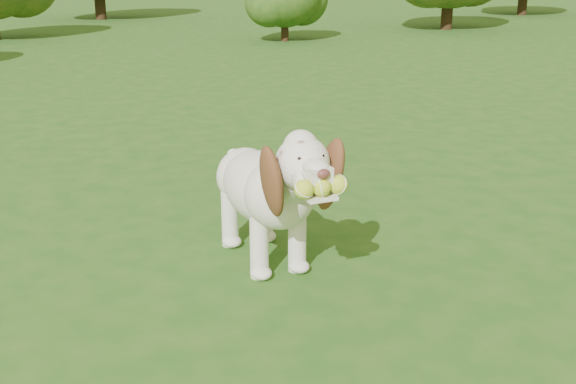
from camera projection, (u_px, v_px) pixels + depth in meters
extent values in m
plane|color=#1E4C15|center=(303.00, 222.00, 3.96)|extent=(80.00, 80.00, 0.00)
ellipsoid|color=white|center=(261.00, 187.00, 3.40)|extent=(0.38, 0.65, 0.33)
ellipsoid|color=white|center=(280.00, 194.00, 3.18)|extent=(0.35, 0.35, 0.32)
ellipsoid|color=white|center=(245.00, 176.00, 3.59)|extent=(0.32, 0.32, 0.29)
cylinder|color=white|center=(291.00, 183.00, 3.05)|extent=(0.19, 0.27, 0.25)
sphere|color=white|center=(302.00, 163.00, 2.91)|extent=(0.25, 0.25, 0.22)
sphere|color=white|center=(301.00, 148.00, 2.90)|extent=(0.16, 0.16, 0.15)
cube|color=white|center=(316.00, 173.00, 2.80)|extent=(0.11, 0.14, 0.06)
ellipsoid|color=#592D28|center=(324.00, 174.00, 2.73)|extent=(0.06, 0.04, 0.04)
cube|color=white|center=(317.00, 195.00, 2.81)|extent=(0.14, 0.15, 0.01)
ellipsoid|color=brown|center=(272.00, 182.00, 2.89)|extent=(0.14, 0.22, 0.35)
ellipsoid|color=brown|center=(330.00, 174.00, 2.98)|extent=(0.14, 0.21, 0.35)
cylinder|color=white|center=(237.00, 163.00, 3.69)|extent=(0.07, 0.16, 0.12)
cylinder|color=white|center=(259.00, 248.00, 3.24)|extent=(0.09, 0.09, 0.28)
cylinder|color=white|center=(297.00, 242.00, 3.31)|extent=(0.09, 0.09, 0.28)
cylinder|color=white|center=(230.00, 219.00, 3.60)|extent=(0.09, 0.09, 0.28)
cylinder|color=white|center=(265.00, 214.00, 3.67)|extent=(0.09, 0.09, 0.28)
sphere|color=yellow|center=(304.00, 189.00, 2.74)|extent=(0.08, 0.08, 0.08)
sphere|color=yellow|center=(321.00, 187.00, 2.77)|extent=(0.08, 0.08, 0.08)
sphere|color=yellow|center=(338.00, 185.00, 2.79)|extent=(0.08, 0.08, 0.08)
cylinder|color=#382314|center=(523.00, 0.00, 17.02)|extent=(0.22, 0.22, 0.69)
cylinder|color=#382314|center=(447.00, 11.00, 13.81)|extent=(0.22, 0.22, 0.70)
cylinder|color=#382314|center=(100.00, 2.00, 15.90)|extent=(0.24, 0.24, 0.76)
cylinder|color=#382314|center=(285.00, 29.00, 12.03)|extent=(0.13, 0.13, 0.40)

